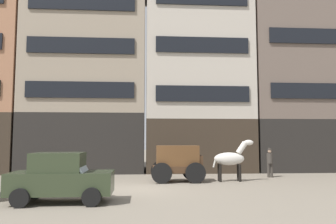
{
  "coord_description": "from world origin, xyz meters",
  "views": [
    {
      "loc": [
        0.28,
        -15.65,
        2.31
      ],
      "look_at": [
        1.5,
        1.85,
        3.8
      ],
      "focal_mm": 34.94,
      "sensor_mm": 36.0,
      "label": 1
    }
  ],
  "objects_px": {
    "sedan_dark": "(61,178)",
    "pedestrian_officer": "(270,161)",
    "draft_horse": "(231,158)",
    "cargo_wagon": "(178,161)"
  },
  "relations": [
    {
      "from": "sedan_dark",
      "to": "pedestrian_officer",
      "type": "xyz_separation_m",
      "value": [
        10.75,
        7.34,
        0.07
      ]
    },
    {
      "from": "draft_horse",
      "to": "sedan_dark",
      "type": "xyz_separation_m",
      "value": [
        -7.86,
        -5.59,
        -0.36
      ]
    },
    {
      "from": "draft_horse",
      "to": "sedan_dark",
      "type": "height_order",
      "value": "draft_horse"
    },
    {
      "from": "sedan_dark",
      "to": "pedestrian_officer",
      "type": "height_order",
      "value": "sedan_dark"
    },
    {
      "from": "pedestrian_officer",
      "to": "sedan_dark",
      "type": "bearing_deg",
      "value": -145.67
    },
    {
      "from": "draft_horse",
      "to": "pedestrian_officer",
      "type": "height_order",
      "value": "draft_horse"
    },
    {
      "from": "draft_horse",
      "to": "sedan_dark",
      "type": "bearing_deg",
      "value": -144.59
    },
    {
      "from": "cargo_wagon",
      "to": "pedestrian_officer",
      "type": "height_order",
      "value": "cargo_wagon"
    },
    {
      "from": "draft_horse",
      "to": "sedan_dark",
      "type": "distance_m",
      "value": 9.65
    },
    {
      "from": "sedan_dark",
      "to": "pedestrian_officer",
      "type": "relative_size",
      "value": 2.07
    }
  ]
}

